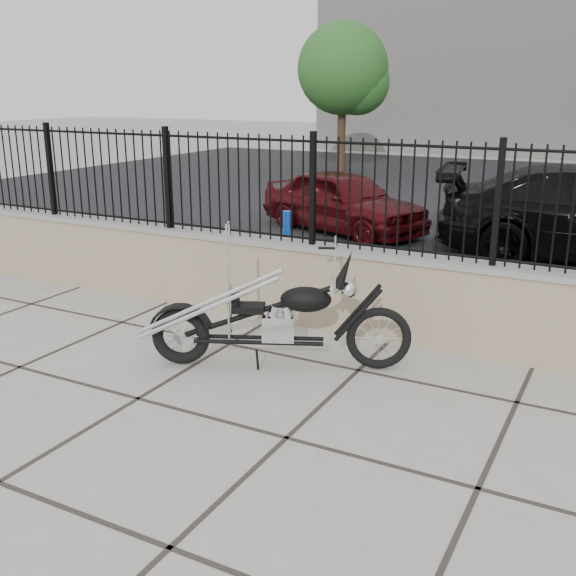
# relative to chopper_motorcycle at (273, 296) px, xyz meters

# --- Properties ---
(ground_plane) EXTENTS (90.00, 90.00, 0.00)m
(ground_plane) POSITION_rel_chopper_motorcycle_xyz_m (0.79, -1.21, -0.73)
(ground_plane) COLOR #99968E
(ground_plane) RESTS_ON ground
(parking_lot) EXTENTS (30.00, 30.00, 0.00)m
(parking_lot) POSITION_rel_chopper_motorcycle_xyz_m (0.79, 11.29, -0.73)
(parking_lot) COLOR black
(parking_lot) RESTS_ON ground
(retaining_wall) EXTENTS (14.00, 0.36, 0.96)m
(retaining_wall) POSITION_rel_chopper_motorcycle_xyz_m (0.79, 1.29, -0.25)
(retaining_wall) COLOR gray
(retaining_wall) RESTS_ON ground_plane
(iron_fence) EXTENTS (14.00, 0.08, 1.20)m
(iron_fence) POSITION_rel_chopper_motorcycle_xyz_m (0.79, 1.29, 0.83)
(iron_fence) COLOR black
(iron_fence) RESTS_ON retaining_wall
(chopper_motorcycle) EXTENTS (2.41, 1.38, 1.46)m
(chopper_motorcycle) POSITION_rel_chopper_motorcycle_xyz_m (0.00, 0.00, 0.00)
(chopper_motorcycle) COLOR black
(chopper_motorcycle) RESTS_ON ground_plane
(car_red) EXTENTS (3.75, 2.54, 1.18)m
(car_red) POSITION_rel_chopper_motorcycle_xyz_m (-1.98, 6.28, -0.14)
(car_red) COLOR #43090D
(car_red) RESTS_ON parking_lot
(bollard_a) EXTENTS (0.12, 0.12, 0.94)m
(bollard_a) POSITION_rel_chopper_motorcycle_xyz_m (-1.51, 3.12, -0.26)
(bollard_a) COLOR blue
(bollard_a) RESTS_ON ground_plane
(tree_left) EXTENTS (2.83, 2.83, 4.78)m
(tree_left) POSITION_rel_chopper_motorcycle_xyz_m (-5.77, 14.85, 2.61)
(tree_left) COLOR #382619
(tree_left) RESTS_ON ground_plane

